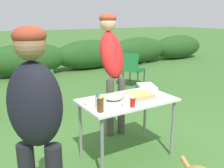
# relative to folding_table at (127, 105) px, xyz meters

# --- Properties ---
(ground_plane) EXTENTS (60.00, 60.00, 0.00)m
(ground_plane) POSITION_rel_folding_table_xyz_m (0.00, 0.00, -0.66)
(ground_plane) COLOR #3D6B2D
(shrub_hedge) EXTENTS (14.40, 0.90, 0.94)m
(shrub_hedge) POSITION_rel_folding_table_xyz_m (-0.00, 5.10, -0.19)
(shrub_hedge) COLOR #234C1E
(shrub_hedge) RESTS_ON ground
(folding_table) EXTENTS (1.10, 0.64, 0.74)m
(folding_table) POSITION_rel_folding_table_xyz_m (0.00, 0.00, 0.00)
(folding_table) COLOR silver
(folding_table) RESTS_ON ground
(food_tray) EXTENTS (0.33, 0.29, 0.06)m
(food_tray) POSITION_rel_folding_table_xyz_m (0.15, -0.03, 0.10)
(food_tray) COLOR #9E9EA3
(food_tray) RESTS_ON folding_table
(plate_stack) EXTENTS (0.26, 0.26, 0.03)m
(plate_stack) POSITION_rel_folding_table_xyz_m (-0.40, 0.05, 0.09)
(plate_stack) COLOR white
(plate_stack) RESTS_ON folding_table
(mixing_bowl) EXTENTS (0.23, 0.23, 0.07)m
(mixing_bowl) POSITION_rel_folding_table_xyz_m (-0.15, 0.07, 0.11)
(mixing_bowl) COLOR #ADBC99
(mixing_bowl) RESTS_ON folding_table
(paper_cup_stack) EXTENTS (0.08, 0.08, 0.14)m
(paper_cup_stack) POSITION_rel_folding_table_xyz_m (-0.17, -0.22, 0.15)
(paper_cup_stack) COLOR white
(paper_cup_stack) RESTS_ON folding_table
(mayo_bottle) EXTENTS (0.07, 0.07, 0.18)m
(mayo_bottle) POSITION_rel_folding_table_xyz_m (-0.44, -0.12, 0.16)
(mayo_bottle) COLOR silver
(mayo_bottle) RESTS_ON folding_table
(beer_bottle) EXTENTS (0.07, 0.07, 0.19)m
(beer_bottle) POSITION_rel_folding_table_xyz_m (-0.46, -0.19, 0.17)
(beer_bottle) COLOR brown
(beer_bottle) RESTS_ON folding_table
(ketchup_bottle) EXTENTS (0.06, 0.06, 0.13)m
(ketchup_bottle) POSITION_rel_folding_table_xyz_m (-0.10, -0.24, 0.14)
(ketchup_bottle) COLOR red
(ketchup_bottle) RESTS_ON folding_table
(standing_person_in_red_jacket) EXTENTS (0.37, 0.50, 1.72)m
(standing_person_in_red_jacket) POSITION_rel_folding_table_xyz_m (0.21, 0.70, 0.44)
(standing_person_in_red_jacket) COLOR #4C473D
(standing_person_in_red_jacket) RESTS_ON ground
(standing_person_in_navy_coat) EXTENTS (0.48, 0.46, 1.62)m
(standing_person_in_navy_coat) POSITION_rel_folding_table_xyz_m (-1.19, -0.60, 0.33)
(standing_person_in_navy_coat) COLOR black
(standing_person_in_navy_coat) RESTS_ON ground
(camp_chair_green_behind_table) EXTENTS (0.55, 0.65, 0.83)m
(camp_chair_green_behind_table) POSITION_rel_folding_table_xyz_m (-0.54, 1.83, -0.20)
(camp_chair_green_behind_table) COLOR #19602D
(camp_chair_green_behind_table) RESTS_ON ground
(camp_chair_near_hedge) EXTENTS (0.74, 0.69, 0.83)m
(camp_chair_near_hedge) POSITION_rel_folding_table_xyz_m (1.95, 2.63, -0.20)
(camp_chair_near_hedge) COLOR #19602D
(camp_chair_near_hedge) RESTS_ON ground
(cooler_box) EXTENTS (0.48, 0.57, 0.34)m
(cooler_box) POSITION_rel_folding_table_xyz_m (1.51, 1.50, -0.49)
(cooler_box) COLOR #234C93
(cooler_box) RESTS_ON ground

